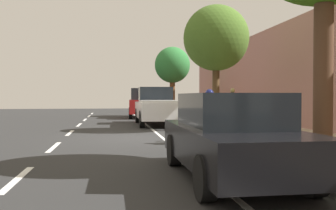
# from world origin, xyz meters

# --- Properties ---
(ground) EXTENTS (63.67, 63.67, 0.00)m
(ground) POSITION_xyz_m (0.00, 0.00, 0.00)
(ground) COLOR #2B2B2B
(sidewalk) EXTENTS (4.50, 39.79, 0.14)m
(sidewalk) POSITION_xyz_m (4.48, 0.00, 0.07)
(sidewalk) COLOR tan
(sidewalk) RESTS_ON ground
(curb_edge) EXTENTS (0.16, 39.79, 0.14)m
(curb_edge) POSITION_xyz_m (2.15, 0.00, 0.07)
(curb_edge) COLOR gray
(curb_edge) RESTS_ON ground
(lane_stripe_centre) EXTENTS (0.14, 40.00, 0.01)m
(lane_stripe_centre) POSITION_xyz_m (-2.73, 0.10, 0.00)
(lane_stripe_centre) COLOR white
(lane_stripe_centre) RESTS_ON ground
(lane_stripe_bike_edge) EXTENTS (0.12, 39.79, 0.01)m
(lane_stripe_bike_edge) POSITION_xyz_m (0.68, 0.00, 0.00)
(lane_stripe_bike_edge) COLOR white
(lane_stripe_bike_edge) RESTS_ON ground
(building_facade) EXTENTS (0.50, 39.79, 4.87)m
(building_facade) POSITION_xyz_m (6.98, 0.00, 2.44)
(building_facade) COLOR #A67069
(building_facade) RESTS_ON ground
(parked_sedan_black_second) EXTENTS (1.85, 4.41, 1.52)m
(parked_sedan_black_second) POSITION_xyz_m (1.03, -6.71, 0.75)
(parked_sedan_black_second) COLOR black
(parked_sedan_black_second) RESTS_ON ground
(parked_pickup_white_mid) EXTENTS (2.05, 5.31, 1.95)m
(parked_pickup_white_mid) POSITION_xyz_m (1.21, 5.97, 0.90)
(parked_pickup_white_mid) COLOR white
(parked_pickup_white_mid) RESTS_ON ground
(parked_suv_red_far) EXTENTS (2.17, 4.80, 1.99)m
(parked_suv_red_far) POSITION_xyz_m (1.07, 12.53, 1.03)
(parked_suv_red_far) COLOR maroon
(parked_suv_red_far) RESTS_ON ground
(bicycle_at_curb) EXTENTS (1.56, 0.90, 0.78)m
(bicycle_at_curb) POSITION_xyz_m (1.69, -1.51, 0.39)
(bicycle_at_curb) COLOR black
(bicycle_at_curb) RESTS_ON ground
(cyclist_with_backpack) EXTENTS (0.52, 0.55, 1.68)m
(cyclist_with_backpack) POSITION_xyz_m (1.91, -1.98, 1.02)
(cyclist_with_backpack) COLOR #C6B284
(cyclist_with_backpack) RESTS_ON ground
(street_tree_far_end) EXTENTS (2.74, 2.74, 5.14)m
(street_tree_far_end) POSITION_xyz_m (3.26, 2.17, 3.88)
(street_tree_far_end) COLOR #513A22
(street_tree_far_end) RESTS_ON sidewalk
(street_tree_corner) EXTENTS (2.55, 2.55, 4.89)m
(street_tree_corner) POSITION_xyz_m (3.26, 13.65, 3.68)
(street_tree_corner) COLOR brown
(street_tree_corner) RESTS_ON sidewalk
(pedestrian_on_phone) EXTENTS (0.61, 0.31, 1.74)m
(pedestrian_on_phone) POSITION_xyz_m (5.23, 5.90, 1.14)
(pedestrian_on_phone) COLOR black
(pedestrian_on_phone) RESTS_ON sidewalk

